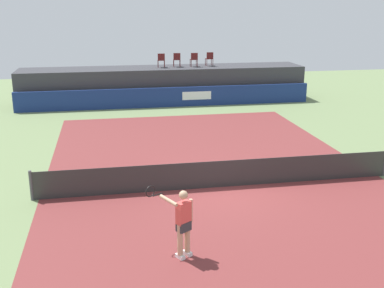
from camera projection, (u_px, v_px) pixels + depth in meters
The scene contains 11 objects.
ground_plane at pixel (202, 160), 19.16m from camera, with size 48.00×48.00×0.00m, color #6B7F51.
court_inner at pixel (220, 187), 16.33m from camera, with size 12.00×22.00×0.00m, color maroon.
sponsor_wall at pixel (167, 97), 28.89m from camera, with size 18.00×0.22×1.20m.
spectator_platform at pixel (164, 84), 30.44m from camera, with size 18.00×2.80×2.20m, color #38383D.
spectator_chair_far_left at pixel (161, 60), 29.83m from camera, with size 0.47×0.47×0.89m.
spectator_chair_left at pixel (177, 59), 30.13m from camera, with size 0.48×0.48×0.89m.
spectator_chair_center at pixel (194, 59), 30.22m from camera, with size 0.44×0.44×0.89m.
spectator_chair_right at pixel (209, 58), 30.61m from camera, with size 0.45×0.45×0.89m.
tennis_net at pixel (220, 174), 16.19m from camera, with size 12.40×0.02×0.95m, color #2D2D2D.
net_post_near at pixel (31, 186), 15.10m from camera, with size 0.10×0.10×1.00m, color #4C4C51.
tennis_player at pixel (183, 221), 11.58m from camera, with size 1.11×1.00×1.77m.
Camera 1 is at (-3.71, -14.80, 6.07)m, focal length 44.29 mm.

